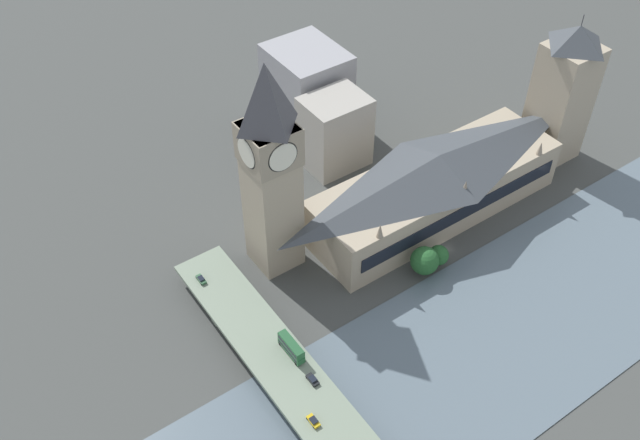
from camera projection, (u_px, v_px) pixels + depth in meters
name	position (u px, v px, depth m)	size (l,w,h in m)	color
ground_plane	(447.00, 249.00, 236.31)	(600.00, 600.00, 0.00)	#424442
river_water	(526.00, 318.00, 215.33)	(58.58, 360.00, 0.30)	slate
parliament_hall	(436.00, 185.00, 240.87)	(27.98, 91.66, 25.24)	tan
clock_tower	(270.00, 167.00, 206.58)	(15.13, 15.13, 73.34)	tan
victoria_tower	(562.00, 93.00, 255.27)	(17.11, 17.11, 57.42)	tan
road_bridge	(335.00, 433.00, 182.17)	(149.16, 16.10, 6.27)	#5D6A59
double_decker_bus_rear	(291.00, 347.00, 196.68)	(10.08, 2.65, 5.07)	#235B33
car_northbound_lead	(201.00, 279.00, 217.47)	(4.17, 1.77, 1.40)	#2D5638
car_southbound_lead	(313.00, 421.00, 182.53)	(4.09, 1.90, 1.42)	gold
car_southbound_mid	(313.00, 380.00, 191.52)	(4.15, 1.93, 1.41)	black
city_block_west	(335.00, 132.00, 259.87)	(18.25, 22.72, 28.10)	#A39E93
city_block_center	(307.00, 88.00, 276.60)	(29.52, 25.15, 32.55)	#939399
tree_embankment_near	(425.00, 261.00, 224.25)	(9.20, 9.20, 10.72)	brown
tree_embankment_mid	(439.00, 255.00, 226.96)	(6.63, 6.63, 8.71)	brown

